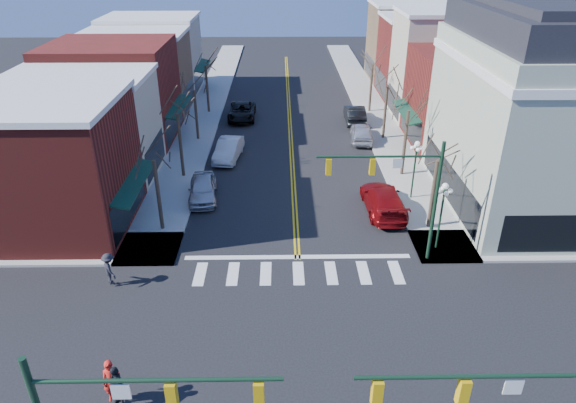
{
  "coord_description": "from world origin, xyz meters",
  "views": [
    {
      "loc": [
        -0.94,
        -16.97,
        16.52
      ],
      "look_at": [
        -0.53,
        9.38,
        2.8
      ],
      "focal_mm": 32.0,
      "sensor_mm": 36.0,
      "label": 1
    }
  ],
  "objects_px": {
    "car_left_mid": "(228,149)",
    "car_right_mid": "(362,132)",
    "car_right_near": "(384,200)",
    "lamppost_corner": "(442,205)",
    "pedestrian_red_a": "(112,381)",
    "pedestrian_dark_b": "(109,269)",
    "car_right_far": "(355,114)",
    "pedestrian_dark_a": "(117,386)",
    "car_left_far": "(242,111)",
    "victorian_corner": "(553,109)",
    "lamppost_midblock": "(415,160)",
    "car_left_near": "(203,189)"
  },
  "relations": [
    {
      "from": "car_left_mid",
      "to": "pedestrian_dark_b",
      "type": "relative_size",
      "value": 2.74
    },
    {
      "from": "car_left_near",
      "to": "pedestrian_dark_a",
      "type": "height_order",
      "value": "pedestrian_dark_a"
    },
    {
      "from": "car_right_mid",
      "to": "pedestrian_dark_a",
      "type": "relative_size",
      "value": 2.5
    },
    {
      "from": "car_left_mid",
      "to": "pedestrian_dark_a",
      "type": "height_order",
      "value": "pedestrian_dark_a"
    },
    {
      "from": "car_left_far",
      "to": "car_right_mid",
      "type": "xyz_separation_m",
      "value": [
        11.15,
        -6.41,
        0.04
      ]
    },
    {
      "from": "car_right_near",
      "to": "lamppost_corner",
      "type": "bearing_deg",
      "value": 114.33
    },
    {
      "from": "pedestrian_dark_a",
      "to": "pedestrian_dark_b",
      "type": "height_order",
      "value": "pedestrian_dark_a"
    },
    {
      "from": "lamppost_midblock",
      "to": "car_left_far",
      "type": "bearing_deg",
      "value": 125.89
    },
    {
      "from": "car_left_far",
      "to": "pedestrian_dark_b",
      "type": "xyz_separation_m",
      "value": [
        -5.12,
        -27.68,
        0.27
      ]
    },
    {
      "from": "car_right_near",
      "to": "car_right_mid",
      "type": "xyz_separation_m",
      "value": [
        0.45,
        13.31,
        -0.04
      ]
    },
    {
      "from": "car_left_near",
      "to": "pedestrian_dark_b",
      "type": "height_order",
      "value": "pedestrian_dark_b"
    },
    {
      "from": "car_right_near",
      "to": "car_right_far",
      "type": "xyz_separation_m",
      "value": [
        0.5,
        18.43,
        -0.01
      ]
    },
    {
      "from": "victorian_corner",
      "to": "pedestrian_dark_b",
      "type": "xyz_separation_m",
      "value": [
        -26.42,
        -9.21,
        -5.61
      ]
    },
    {
      "from": "victorian_corner",
      "to": "pedestrian_dark_b",
      "type": "bearing_deg",
      "value": -160.78
    },
    {
      "from": "car_right_far",
      "to": "car_right_mid",
      "type": "bearing_deg",
      "value": 90.72
    },
    {
      "from": "lamppost_corner",
      "to": "pedestrian_dark_b",
      "type": "distance_m",
      "value": 18.51
    },
    {
      "from": "pedestrian_dark_a",
      "to": "car_left_far",
      "type": "bearing_deg",
      "value": 147.83
    },
    {
      "from": "lamppost_corner",
      "to": "car_right_near",
      "type": "distance_m",
      "value": 5.68
    },
    {
      "from": "lamppost_midblock",
      "to": "pedestrian_dark_a",
      "type": "height_order",
      "value": "lamppost_midblock"
    },
    {
      "from": "lamppost_corner",
      "to": "pedestrian_dark_a",
      "type": "bearing_deg",
      "value": -144.31
    },
    {
      "from": "car_right_far",
      "to": "car_left_mid",
      "type": "bearing_deg",
      "value": 39.28
    },
    {
      "from": "car_left_mid",
      "to": "pedestrian_dark_a",
      "type": "distance_m",
      "value": 25.29
    },
    {
      "from": "pedestrian_red_a",
      "to": "car_right_mid",
      "type": "bearing_deg",
      "value": 51.76
    },
    {
      "from": "lamppost_midblock",
      "to": "car_left_near",
      "type": "height_order",
      "value": "lamppost_midblock"
    },
    {
      "from": "car_left_mid",
      "to": "car_right_mid",
      "type": "relative_size",
      "value": 1.03
    },
    {
      "from": "car_right_far",
      "to": "lamppost_corner",
      "type": "bearing_deg",
      "value": 95.68
    },
    {
      "from": "car_left_mid",
      "to": "car_right_far",
      "type": "bearing_deg",
      "value": 45.58
    },
    {
      "from": "car_right_near",
      "to": "car_left_mid",
      "type": "bearing_deg",
      "value": -41.47
    },
    {
      "from": "car_right_near",
      "to": "victorian_corner",
      "type": "bearing_deg",
      "value": -174.77
    },
    {
      "from": "car_left_near",
      "to": "pedestrian_dark_a",
      "type": "bearing_deg",
      "value": -98.49
    },
    {
      "from": "car_right_mid",
      "to": "pedestrian_dark_a",
      "type": "bearing_deg",
      "value": 70.42
    },
    {
      "from": "car_left_far",
      "to": "pedestrian_dark_b",
      "type": "relative_size",
      "value": 3.11
    },
    {
      "from": "pedestrian_dark_b",
      "to": "lamppost_corner",
      "type": "bearing_deg",
      "value": -115.65
    },
    {
      "from": "car_left_near",
      "to": "car_right_near",
      "type": "distance_m",
      "value": 12.47
    },
    {
      "from": "lamppost_corner",
      "to": "car_right_near",
      "type": "bearing_deg",
      "value": 115.87
    },
    {
      "from": "pedestrian_dark_a",
      "to": "car_right_mid",
      "type": "bearing_deg",
      "value": 126.77
    },
    {
      "from": "lamppost_corner",
      "to": "pedestrian_dark_a",
      "type": "relative_size",
      "value": 2.27
    },
    {
      "from": "lamppost_corner",
      "to": "car_left_far",
      "type": "relative_size",
      "value": 0.77
    },
    {
      "from": "car_right_mid",
      "to": "car_right_far",
      "type": "bearing_deg",
      "value": -85.03
    },
    {
      "from": "car_left_mid",
      "to": "lamppost_midblock",
      "type": "bearing_deg",
      "value": -21.84
    },
    {
      "from": "car_left_mid",
      "to": "car_right_mid",
      "type": "height_order",
      "value": "car_right_mid"
    },
    {
      "from": "car_right_near",
      "to": "pedestrian_dark_b",
      "type": "bearing_deg",
      "value": 25.16
    },
    {
      "from": "victorian_corner",
      "to": "pedestrian_red_a",
      "type": "xyz_separation_m",
      "value": [
        -24.07,
        -16.92,
        -5.54
      ]
    },
    {
      "from": "lamppost_corner",
      "to": "lamppost_midblock",
      "type": "distance_m",
      "value": 6.5
    },
    {
      "from": "car_left_mid",
      "to": "car_right_far",
      "type": "distance_m",
      "value": 14.78
    },
    {
      "from": "car_left_mid",
      "to": "pedestrian_dark_b",
      "type": "bearing_deg",
      "value": -97.63
    },
    {
      "from": "victorian_corner",
      "to": "car_left_mid",
      "type": "relative_size",
      "value": 2.89
    },
    {
      "from": "victorian_corner",
      "to": "car_right_mid",
      "type": "xyz_separation_m",
      "value": [
        -10.15,
        12.06,
        -5.84
      ]
    },
    {
      "from": "car_right_mid",
      "to": "car_right_far",
      "type": "xyz_separation_m",
      "value": [
        0.05,
        5.12,
        0.03
      ]
    },
    {
      "from": "victorian_corner",
      "to": "pedestrian_dark_a",
      "type": "bearing_deg",
      "value": -144.25
    }
  ]
}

